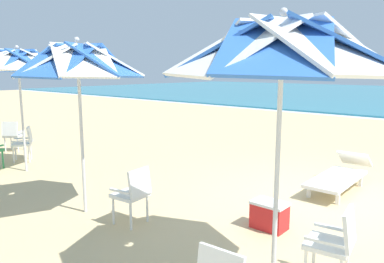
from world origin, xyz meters
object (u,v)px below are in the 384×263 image
at_px(plastic_chair_3, 24,142).
at_px(beach_umbrella_1, 78,63).
at_px(plastic_chair_2, 133,192).
at_px(beach_umbrella_0, 282,51).
at_px(cooler_box, 269,215).
at_px(sun_lounger_1, 340,175).
at_px(plastic_chair_1, 335,241).
at_px(beach_umbrella_2, 18,62).
at_px(plastic_chair_5, 12,134).

bearing_deg(plastic_chair_3, beach_umbrella_1, -12.27).
bearing_deg(plastic_chair_2, beach_umbrella_0, -0.83).
bearing_deg(plastic_chair_2, cooler_box, 36.88).
bearing_deg(beach_umbrella_0, cooler_box, 120.93).
bearing_deg(beach_umbrella_1, plastic_chair_2, 12.50).
xyz_separation_m(beach_umbrella_1, sun_lounger_1, (2.68, 3.87, -2.08)).
distance_m(beach_umbrella_0, beach_umbrella_1, 3.28).
bearing_deg(beach_umbrella_1, plastic_chair_3, 167.73).
bearing_deg(beach_umbrella_1, beach_umbrella_0, 3.12).
height_order(beach_umbrella_0, plastic_chair_1, beach_umbrella_0).
distance_m(plastic_chair_3, cooler_box, 6.60).
xyz_separation_m(beach_umbrella_2, plastic_chair_3, (-0.92, 0.41, -1.93)).
xyz_separation_m(beach_umbrella_2, sun_lounger_1, (5.80, 3.40, -2.15)).
bearing_deg(cooler_box, plastic_chair_1, -33.46).
relative_size(plastic_chair_2, plastic_chair_3, 1.00).
height_order(plastic_chair_3, cooler_box, plastic_chair_3).
bearing_deg(plastic_chair_3, sun_lounger_1, 24.04).
bearing_deg(sun_lounger_1, plastic_chair_3, -155.96).
height_order(plastic_chair_1, cooler_box, plastic_chair_1).
bearing_deg(sun_lounger_1, plastic_chair_2, -115.22).
xyz_separation_m(beach_umbrella_1, cooler_box, (2.55, 1.40, -2.16)).
height_order(beach_umbrella_1, beach_umbrella_2, beach_umbrella_2).
bearing_deg(sun_lounger_1, plastic_chair_1, -71.80).
bearing_deg(plastic_chair_2, plastic_chair_5, 171.57).
relative_size(plastic_chair_2, plastic_chair_5, 1.00).
xyz_separation_m(plastic_chair_1, sun_lounger_1, (-1.07, 3.27, -0.22)).
bearing_deg(cooler_box, plastic_chair_2, -143.12).
bearing_deg(beach_umbrella_2, plastic_chair_1, 1.12).
bearing_deg(beach_umbrella_1, beach_umbrella_2, 171.44).
relative_size(beach_umbrella_1, sun_lounger_1, 1.28).
bearing_deg(plastic_chair_1, cooler_box, 146.54).
relative_size(beach_umbrella_1, plastic_chair_2, 3.18).
bearing_deg(sun_lounger_1, beach_umbrella_2, -149.59).
bearing_deg(plastic_chair_1, plastic_chair_3, 177.99).
xyz_separation_m(sun_lounger_1, cooler_box, (-0.14, -2.47, -0.08)).
distance_m(beach_umbrella_1, cooler_box, 3.62).
xyz_separation_m(beach_umbrella_1, plastic_chair_3, (-4.03, 0.88, -1.87)).
distance_m(plastic_chair_5, cooler_box, 7.93).
bearing_deg(beach_umbrella_2, plastic_chair_2, -3.60).
relative_size(plastic_chair_5, cooler_box, 1.73).
distance_m(plastic_chair_2, plastic_chair_3, 5.03).
bearing_deg(beach_umbrella_2, beach_umbrella_0, -2.59).
xyz_separation_m(beach_umbrella_0, plastic_chair_3, (-7.31, 0.70, -1.95)).
relative_size(plastic_chair_3, cooler_box, 1.73).
bearing_deg(plastic_chair_3, beach_umbrella_2, -23.98).
distance_m(plastic_chair_1, plastic_chair_2, 2.82).
relative_size(plastic_chair_2, cooler_box, 1.73).
relative_size(beach_umbrella_0, plastic_chair_1, 3.29).
xyz_separation_m(beach_umbrella_0, sun_lounger_1, (-0.60, 3.69, -2.16)).
bearing_deg(plastic_chair_2, plastic_chair_3, 172.42).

